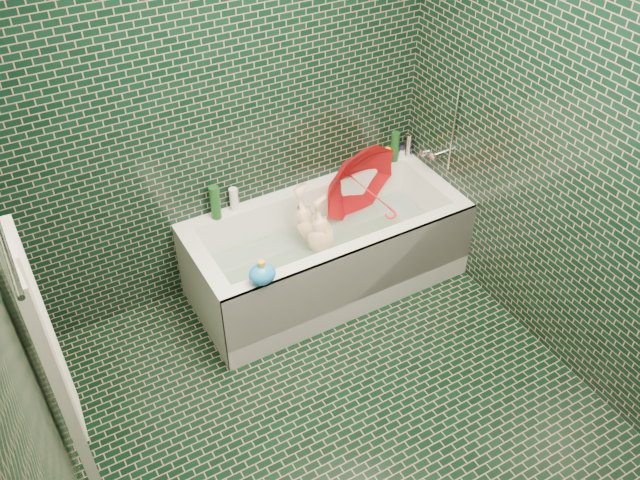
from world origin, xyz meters
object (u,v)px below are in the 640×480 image
bathtub (328,259)px  child (321,245)px  umbrella (370,192)px  rubber_duck (384,156)px  bath_toy (262,274)px

bathtub → child: 0.11m
bathtub → umbrella: 0.50m
bathtub → rubber_duck: (0.63, 0.34, 0.38)m
bathtub → child: (-0.03, 0.04, 0.10)m
child → bath_toy: (-0.56, -0.37, 0.31)m
rubber_duck → bath_toy: bath_toy is taller
rubber_duck → child: bearing=-170.1°
bath_toy → rubber_duck: bearing=35.8°
bathtub → bath_toy: 0.79m
umbrella → rubber_duck: size_ratio=4.51×
rubber_duck → umbrella: bearing=-151.6°
umbrella → rubber_duck: umbrella is taller
bathtub → rubber_duck: bearing=28.3°
umbrella → bath_toy: bearing=-167.0°
rubber_duck → bath_toy: (-1.22, -0.66, 0.02)m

